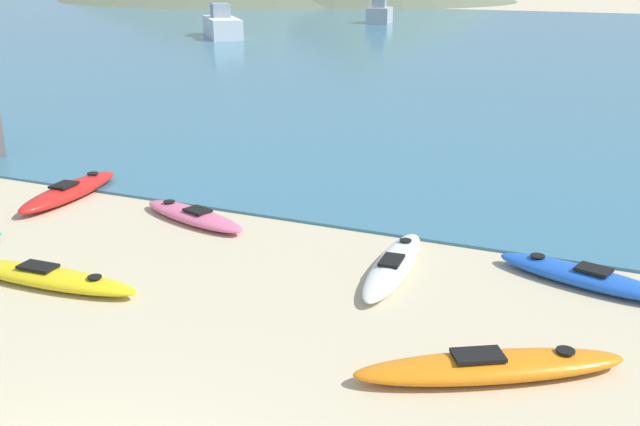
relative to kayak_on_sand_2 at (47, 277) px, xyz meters
The scene contains 9 objects.
bay_water 39.69m from the kayak_on_sand_2, 84.09° to the left, with size 160.00×70.00×0.06m, color teal.
kayak_on_sand_2 is the anchor object (origin of this frame).
kayak_on_sand_3 5.77m from the kayak_on_sand_2, 29.32° to the left, with size 0.88×3.22×0.31m.
kayak_on_sand_4 7.27m from the kayak_on_sand_2, ahead, with size 3.44×2.44×0.36m.
kayak_on_sand_5 3.68m from the kayak_on_sand_2, 82.99° to the left, with size 2.93×1.52×0.31m.
kayak_on_sand_6 8.83m from the kayak_on_sand_2, 24.04° to the left, with size 3.05×1.49×0.34m.
kayak_on_sand_7 4.86m from the kayak_on_sand_2, 127.50° to the left, with size 0.99×3.29×0.39m.
moored_boat_0 54.55m from the kayak_on_sand_2, 103.92° to the left, with size 2.32×3.35×2.18m.
moored_boat_4 41.66m from the kayak_on_sand_2, 117.08° to the left, with size 5.21×5.75×2.22m.
Camera 1 is at (4.61, -3.60, 5.08)m, focal length 42.00 mm.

